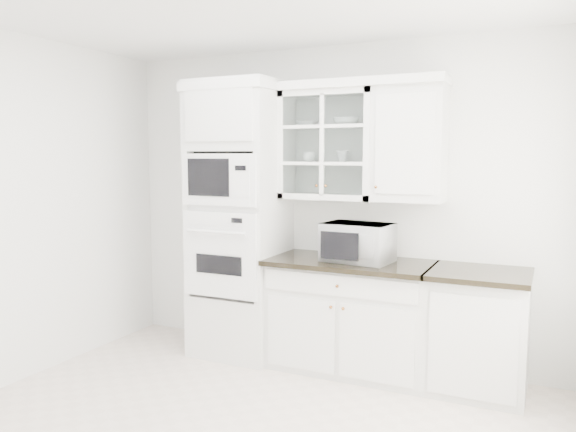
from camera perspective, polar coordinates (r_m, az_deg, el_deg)
The scene contains 12 objects.
room_shell at distance 3.70m, azimuth -2.72°, elevation 6.40°, with size 4.00×3.50×2.70m.
oven_column at distance 4.96m, azimuth -4.98°, elevation -0.40°, with size 0.76×0.68×2.40m.
base_cabinet_run at distance 4.71m, azimuth 6.36°, elevation -9.93°, with size 1.32×0.67×0.92m.
extra_base_cabinet at distance 4.50m, azimuth 18.73°, elevation -10.98°, with size 0.72×0.67×0.92m.
upper_cabinet_glass at distance 4.74m, azimuth 4.22°, elevation 7.18°, with size 0.80×0.33×0.90m.
upper_cabinet_solid at distance 4.54m, azimuth 12.26°, elevation 7.11°, with size 0.55×0.33×0.90m, color silver.
crown_molding at distance 4.79m, azimuth 2.96°, elevation 13.00°, with size 2.14×0.38×0.07m, color white.
countertop_microwave at distance 4.53m, azimuth 7.18°, elevation -2.64°, with size 0.53×0.44×0.31m, color white.
bowl_a at distance 4.83m, azimuth 1.95°, elevation 9.35°, with size 0.19×0.19×0.05m, color white.
bowl_b at distance 4.70m, azimuth 5.92°, elevation 9.52°, with size 0.21×0.21×0.07m, color white.
cup_a at distance 4.79m, azimuth 2.20°, elevation 6.03°, with size 0.11×0.11×0.09m, color white.
cup_b at distance 4.70m, azimuth 5.58°, elevation 6.05°, with size 0.10×0.10×0.10m, color white.
Camera 1 is at (1.74, -2.83, 1.76)m, focal length 35.00 mm.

